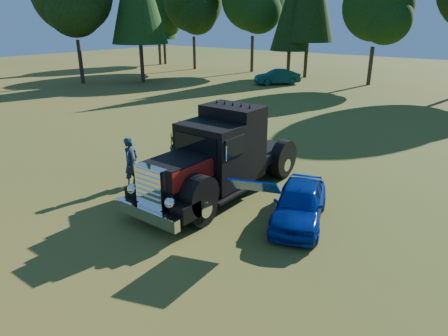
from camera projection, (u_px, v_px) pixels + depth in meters
ground at (183, 210)px, 12.90m from camera, size 120.00×120.00×0.00m
diamond_t_truck at (217, 159)px, 13.64m from camera, size 3.26×7.16×3.00m
hotrod_coupe at (299, 203)px, 11.96m from camera, size 2.63×4.18×1.89m
spectator_near at (131, 162)px, 14.50m from camera, size 0.58×0.75×1.81m
spectator_far at (177, 155)px, 15.66m from camera, size 0.74×0.86×1.56m
distant_teal_car at (277, 77)px, 37.15m from camera, size 3.75×4.15×1.37m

